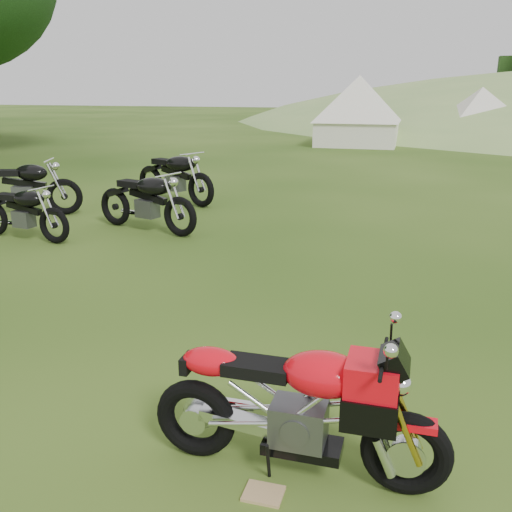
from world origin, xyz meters
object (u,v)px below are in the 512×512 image
(sport_motorcycle, at_px, (297,397))
(vintage_moto_b, at_px, (22,211))
(tent_left, at_px, (358,111))
(vintage_moto_d, at_px, (22,186))
(plywood_board, at_px, (264,494))
(tent_mid, at_px, (480,112))
(vintage_moto_c, at_px, (174,175))
(vintage_moto_a, at_px, (146,199))

(sport_motorcycle, relative_size, vintage_moto_b, 1.01)
(tent_left, bearing_deg, vintage_moto_b, -101.77)
(vintage_moto_d, bearing_deg, plywood_board, -64.30)
(tent_mid, bearing_deg, vintage_moto_b, -126.66)
(sport_motorcycle, distance_m, vintage_moto_c, 8.67)
(plywood_board, xyz_separation_m, vintage_moto_b, (-5.06, 4.53, 0.44))
(vintage_moto_b, bearing_deg, vintage_moto_d, 135.18)
(vintage_moto_c, xyz_separation_m, vintage_moto_d, (-2.16, -1.88, -0.01))
(vintage_moto_a, height_order, vintage_moto_b, vintage_moto_a)
(sport_motorcycle, relative_size, plywood_board, 7.57)
(tent_left, bearing_deg, vintage_moto_c, -100.17)
(sport_motorcycle, relative_size, vintage_moto_d, 0.83)
(vintage_moto_b, height_order, vintage_moto_d, vintage_moto_d)
(sport_motorcycle, bearing_deg, plywood_board, -116.61)
(vintage_moto_c, bearing_deg, tent_left, 104.79)
(vintage_moto_a, xyz_separation_m, vintage_moto_d, (-2.69, 0.45, 0.02))
(tent_left, distance_m, tent_mid, 5.95)
(sport_motorcycle, distance_m, plywood_board, 0.58)
(vintage_moto_a, bearing_deg, vintage_moto_d, -172.76)
(vintage_moto_a, distance_m, vintage_moto_d, 2.72)
(vintage_moto_c, height_order, tent_mid, tent_mid)
(sport_motorcycle, distance_m, tent_left, 20.71)
(plywood_board, height_order, vintage_moto_d, vintage_moto_d)
(vintage_moto_b, xyz_separation_m, vintage_moto_d, (-1.11, 1.46, 0.09))
(plywood_board, xyz_separation_m, vintage_moto_c, (-4.01, 7.88, 0.55))
(vintage_moto_d, bearing_deg, vintage_moto_c, 20.98)
(vintage_moto_d, bearing_deg, tent_left, 53.49)
(vintage_moto_d, relative_size, tent_mid, 0.75)
(vintage_moto_b, relative_size, tent_left, 0.55)
(vintage_moto_c, xyz_separation_m, tent_left, (2.21, 12.99, 0.78))
(vintage_moto_b, relative_size, tent_mid, 0.62)
(sport_motorcycle, height_order, vintage_moto_a, vintage_moto_a)
(plywood_board, distance_m, vintage_moto_a, 6.57)
(sport_motorcycle, bearing_deg, vintage_moto_a, 124.53)
(vintage_moto_c, distance_m, tent_mid, 17.90)
(vintage_moto_c, bearing_deg, vintage_moto_b, -82.87)
(plywood_board, height_order, vintage_moto_a, vintage_moto_a)
(vintage_moto_a, height_order, tent_left, tent_left)
(vintage_moto_a, xyz_separation_m, vintage_moto_b, (-1.57, -1.01, -0.07))
(vintage_moto_b, height_order, tent_left, tent_left)
(vintage_moto_a, relative_size, tent_mid, 0.71)
(tent_left, relative_size, tent_mid, 1.12)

